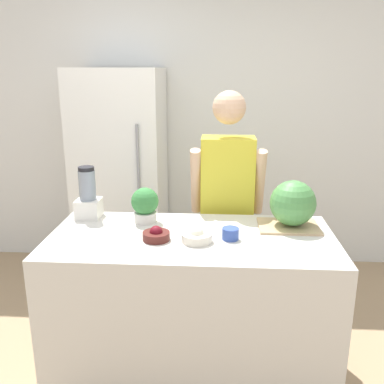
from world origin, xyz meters
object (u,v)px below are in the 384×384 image
at_px(blender, 88,197).
at_px(potted_plant, 145,204).
at_px(watermelon, 293,203).
at_px(bowl_small_blue, 230,234).
at_px(bowl_cherries, 156,235).
at_px(person, 227,209).
at_px(bowl_cream, 197,236).
at_px(refrigerator, 121,177).

bearing_deg(blender, potted_plant, -9.54).
height_order(watermelon, potted_plant, watermelon).
bearing_deg(bowl_small_blue, bowl_cherries, -175.14).
relative_size(watermelon, blender, 0.82).
height_order(person, bowl_cream, person).
xyz_separation_m(person, bowl_cream, (-0.18, -0.66, 0.06)).
distance_m(bowl_cherries, bowl_cream, 0.23).
height_order(bowl_small_blue, blender, blender).
relative_size(person, blender, 5.12).
xyz_separation_m(watermelon, bowl_cream, (-0.56, -0.26, -0.12)).
height_order(person, bowl_small_blue, person).
height_order(bowl_cherries, blender, blender).
xyz_separation_m(person, potted_plant, (-0.51, -0.36, 0.14)).
xyz_separation_m(watermelon, blender, (-1.27, 0.09, -0.01)).
bearing_deg(watermelon, blender, 175.86).
height_order(bowl_cream, potted_plant, potted_plant).
distance_m(watermelon, bowl_cream, 0.63).
xyz_separation_m(blender, potted_plant, (0.37, -0.06, -0.02)).
xyz_separation_m(refrigerator, blender, (0.03, -1.05, 0.13)).
xyz_separation_m(bowl_cream, bowl_small_blue, (0.19, 0.04, 0.00)).
height_order(refrigerator, bowl_cream, refrigerator).
distance_m(refrigerator, bowl_small_blue, 1.65).
xyz_separation_m(bowl_cream, potted_plant, (-0.33, 0.29, 0.08)).
height_order(blender, potted_plant, blender).
bearing_deg(bowl_cherries, potted_plant, 111.07).
height_order(bowl_cream, bowl_small_blue, bowl_cream).
bearing_deg(watermelon, potted_plant, 178.14).
xyz_separation_m(watermelon, bowl_cherries, (-0.78, -0.25, -0.12)).
bearing_deg(person, potted_plant, -144.46).
height_order(refrigerator, watermelon, refrigerator).
bearing_deg(watermelon, refrigerator, 138.51).
bearing_deg(bowl_cream, blender, 153.47).
height_order(bowl_cream, blender, blender).
bearing_deg(watermelon, person, 134.11).
relative_size(bowl_cherries, bowl_small_blue, 1.62).
relative_size(person, bowl_small_blue, 18.16).
bearing_deg(blender, person, 18.85).
relative_size(refrigerator, bowl_cream, 10.82).
bearing_deg(bowl_cherries, blender, 144.50).
height_order(refrigerator, blender, refrigerator).
height_order(refrigerator, potted_plant, refrigerator).
bearing_deg(watermelon, bowl_cream, -154.85).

